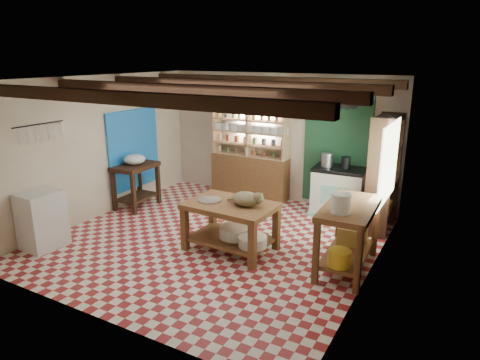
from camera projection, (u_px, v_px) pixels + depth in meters
The scene contains 30 objects.
floor at pixel (214, 240), 7.07m from camera, with size 5.00×5.00×0.02m, color maroon.
ceiling at pixel (211, 79), 6.34m from camera, with size 5.00×5.00×0.02m, color #49494E.
wall_back at pixel (278, 138), 8.80m from camera, with size 5.00×0.04×2.60m, color beige.
wall_front at pixel (87, 213), 4.61m from camera, with size 5.00×0.04×2.60m, color beige.
wall_left at pixel (98, 148), 7.87m from camera, with size 0.04×5.00×2.60m, color beige.
wall_right at pixel (375, 187), 5.54m from camera, with size 0.04×5.00×2.60m, color beige.
ceiling_beams at pixel (211, 87), 6.37m from camera, with size 5.00×3.80×0.15m, color #351F12.
blue_wall_patch at pixel (134, 149), 8.67m from camera, with size 0.04×1.40×1.60m, color blue.
green_wall_patch at pixel (337, 146), 8.21m from camera, with size 1.30×0.04×2.30m, color #1C472B.
window_back at pixel (256, 117), 8.90m from camera, with size 0.90×0.02×0.80m, color silver.
window_right at pixel (389, 163), 6.36m from camera, with size 0.02×1.30×1.20m, color silver.
utensil_rail at pixel (40, 132), 6.70m from camera, with size 0.06×0.90×0.28m, color black.
pot_rack at pixel (333, 99), 7.59m from camera, with size 0.86×0.12×0.36m, color black.
shelving_unit at pixel (250, 146), 8.95m from camera, with size 1.70×0.34×2.20m, color tan.
tall_rack at pixel (384, 174), 7.23m from camera, with size 0.40×0.86×2.00m, color #351F12.
work_table at pixel (231, 227), 6.63m from camera, with size 1.35×0.90×0.76m, color brown.
stove at pixel (338, 191), 8.08m from camera, with size 0.94×0.64×0.92m, color beige.
prep_table at pixel (136, 186), 8.49m from camera, with size 0.60×0.87×0.88m, color #351F12.
white_cabinet at pixel (42, 220), 6.70m from camera, with size 0.51×0.61×0.91m, color silver.
right_counter at pixel (348, 237), 5.99m from camera, with size 0.67×1.34×0.96m, color brown.
cat at pixel (246, 199), 6.41m from camera, with size 0.46×0.35×0.21m, color olive.
steel_tray at pixel (210, 200), 6.65m from camera, with size 0.37×0.37×0.02m, color #B7B7BF.
basin_large at pixel (235, 232), 6.67m from camera, with size 0.50×0.50×0.17m, color silver.
basin_small at pixel (253, 241), 6.35m from camera, with size 0.43×0.43×0.15m, color silver.
kettle_left at pixel (327, 160), 8.01m from camera, with size 0.22×0.22×0.25m, color #B7B7BF.
kettle_right at pixel (346, 163), 7.87m from camera, with size 0.17×0.17×0.22m, color black.
enamel_bowl at pixel (135, 159), 8.33m from camera, with size 0.41×0.41×0.21m, color silver.
white_bucket at pixel (341, 203), 5.54m from camera, with size 0.26×0.26×0.26m, color silver.
wicker_basket at pixel (352, 236), 6.28m from camera, with size 0.39×0.31×0.27m, color #AE9046.
yellow_tub at pixel (339, 258), 5.64m from camera, with size 0.30×0.30×0.22m, color gold.
Camera 1 is at (3.54, -5.47, 2.94)m, focal length 32.00 mm.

